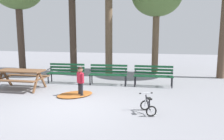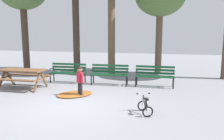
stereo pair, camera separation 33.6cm
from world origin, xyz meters
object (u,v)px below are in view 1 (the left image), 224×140
object	(u,v)px
kids_bicycle	(148,106)
park_bench_far_left	(66,71)
park_bench_left	(108,73)
park_bench_right	(153,74)
picnic_table	(21,74)
child_standing	(80,79)

from	to	relation	value
kids_bicycle	park_bench_far_left	bearing A→B (deg)	138.88
park_bench_far_left	park_bench_left	size ratio (longest dim) A/B	1.00
park_bench_left	kids_bicycle	distance (m)	3.80
park_bench_right	kids_bicycle	world-z (taller)	park_bench_right
park_bench_left	kids_bicycle	bearing A→B (deg)	-60.89
picnic_table	park_bench_far_left	bearing A→B (deg)	48.40
picnic_table	child_standing	xyz separation A→B (m)	(2.64, -0.53, 0.03)
park_bench_left	park_bench_right	distance (m)	1.91
park_bench_left	picnic_table	bearing A→B (deg)	-154.77
picnic_table	child_standing	bearing A→B (deg)	-11.43
park_bench_far_left	kids_bicycle	bearing A→B (deg)	-41.12
park_bench_left	child_standing	xyz separation A→B (m)	(-0.55, -2.04, 0.11)
park_bench_right	kids_bicycle	xyz separation A→B (m)	(-0.06, -3.37, -0.31)
park_bench_far_left	child_standing	distance (m)	2.41
picnic_table	park_bench_far_left	size ratio (longest dim) A/B	1.12
park_bench_far_left	kids_bicycle	world-z (taller)	park_bench_far_left
picnic_table	park_bench_left	bearing A→B (deg)	25.23
park_bench_right	child_standing	size ratio (longest dim) A/B	1.52
picnic_table	kids_bicycle	distance (m)	5.37
child_standing	park_bench_left	bearing A→B (deg)	74.78
park_bench_right	kids_bicycle	size ratio (longest dim) A/B	2.54
park_bench_right	park_bench_far_left	bearing A→B (deg)	-178.43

